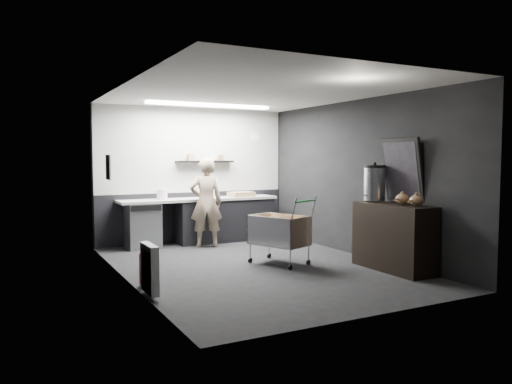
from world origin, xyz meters
TOP-DOWN VIEW (x-y plane):
  - floor at (0.00, 0.00)m, footprint 5.50×5.50m
  - ceiling at (0.00, 0.00)m, footprint 5.50×5.50m
  - wall_back at (0.00, 2.75)m, footprint 5.50×0.00m
  - wall_front at (0.00, -2.75)m, footprint 5.50×0.00m
  - wall_left at (-2.00, 0.00)m, footprint 0.00×5.50m
  - wall_right at (2.00, 0.00)m, footprint 0.00×5.50m
  - kitchen_wall_panel at (0.00, 2.73)m, footprint 3.95×0.02m
  - dado_panel at (0.00, 2.73)m, footprint 3.95×0.02m
  - floating_shelf at (0.20, 2.62)m, footprint 1.20×0.22m
  - wall_clock at (1.40, 2.72)m, footprint 0.20×0.03m
  - poster at (-1.98, 1.30)m, footprint 0.02×0.30m
  - poster_red_band at (-1.98, 1.30)m, footprint 0.02×0.22m
  - radiator at (-1.94, -0.90)m, footprint 0.10×0.50m
  - ceiling_strip at (0.00, 1.85)m, footprint 2.40×0.20m
  - prep_counter at (0.14, 2.42)m, footprint 3.20×0.61m
  - person at (-0.04, 1.97)m, footprint 0.71×0.56m
  - shopping_cart at (0.42, 0.00)m, footprint 0.90×1.16m
  - sideboard at (1.74, -1.15)m, footprint 0.57×1.34m
  - fire_extinguisher at (-1.85, -0.36)m, footprint 0.16×0.16m
  - cardboard_box at (0.90, 2.37)m, footprint 0.51×0.40m
  - pink_tub at (-0.76, 2.42)m, footprint 0.20×0.20m
  - white_container at (0.16, 2.37)m, footprint 0.24×0.20m

SIDE VIEW (x-z plane):
  - floor at x=0.00m, z-range 0.00..0.00m
  - fire_extinguisher at x=-1.85m, z-range -0.01..0.51m
  - radiator at x=-1.94m, z-range 0.05..0.65m
  - prep_counter at x=0.14m, z-range 0.01..0.91m
  - dado_panel at x=0.00m, z-range 0.00..1.00m
  - shopping_cart at x=0.42m, z-range -0.02..1.03m
  - sideboard at x=1.74m, z-range -0.37..1.64m
  - person at x=-0.04m, z-range 0.00..1.70m
  - cardboard_box at x=0.90m, z-range 0.90..1.00m
  - white_container at x=0.16m, z-range 0.90..1.08m
  - pink_tub at x=-0.76m, z-range 0.90..1.10m
  - wall_back at x=0.00m, z-range -1.40..4.10m
  - wall_front at x=0.00m, z-range -1.40..4.10m
  - wall_left at x=-2.00m, z-range -1.40..4.10m
  - wall_right at x=2.00m, z-range -1.40..4.10m
  - poster at x=-1.98m, z-range 1.35..1.75m
  - floating_shelf at x=0.20m, z-range 1.60..1.64m
  - poster_red_band at x=-1.98m, z-range 1.57..1.67m
  - kitchen_wall_panel at x=0.00m, z-range 1.00..2.70m
  - wall_clock at x=1.40m, z-range 2.05..2.25m
  - ceiling_strip at x=0.00m, z-range 2.65..2.69m
  - ceiling at x=0.00m, z-range 2.70..2.70m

